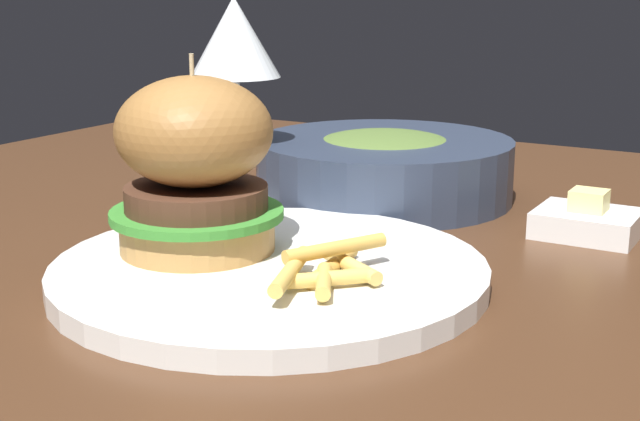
{
  "coord_description": "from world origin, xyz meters",
  "views": [
    {
      "loc": [
        0.29,
        -0.55,
        0.93
      ],
      "look_at": [
        0.01,
        -0.07,
        0.78
      ],
      "focal_mm": 50.0,
      "sensor_mm": 36.0,
      "label": 1
    }
  ],
  "objects_px": {
    "soup_bowl": "(384,166)",
    "wine_glass": "(235,45)",
    "burger_sandwich": "(195,164)",
    "main_plate": "(270,272)",
    "butter_dish": "(587,221)"
  },
  "relations": [
    {
      "from": "wine_glass",
      "to": "burger_sandwich",
      "type": "bearing_deg",
      "value": -63.54
    },
    {
      "from": "wine_glass",
      "to": "butter_dish",
      "type": "relative_size",
      "value": 2.36
    },
    {
      "from": "burger_sandwich",
      "to": "wine_glass",
      "type": "xyz_separation_m",
      "value": [
        -0.08,
        0.16,
        0.06
      ]
    },
    {
      "from": "wine_glass",
      "to": "soup_bowl",
      "type": "bearing_deg",
      "value": 41.29
    },
    {
      "from": "burger_sandwich",
      "to": "soup_bowl",
      "type": "xyz_separation_m",
      "value": [
        0.02,
        0.24,
        -0.04
      ]
    },
    {
      "from": "main_plate",
      "to": "soup_bowl",
      "type": "distance_m",
      "value": 0.25
    },
    {
      "from": "main_plate",
      "to": "wine_glass",
      "type": "relative_size",
      "value": 1.59
    },
    {
      "from": "main_plate",
      "to": "butter_dish",
      "type": "relative_size",
      "value": 3.76
    },
    {
      "from": "butter_dish",
      "to": "burger_sandwich",
      "type": "bearing_deg",
      "value": -134.32
    },
    {
      "from": "main_plate",
      "to": "soup_bowl",
      "type": "height_order",
      "value": "soup_bowl"
    },
    {
      "from": "soup_bowl",
      "to": "wine_glass",
      "type": "bearing_deg",
      "value": -138.71
    },
    {
      "from": "burger_sandwich",
      "to": "soup_bowl",
      "type": "relative_size",
      "value": 0.57
    },
    {
      "from": "soup_bowl",
      "to": "burger_sandwich",
      "type": "bearing_deg",
      "value": -94.47
    },
    {
      "from": "main_plate",
      "to": "wine_glass",
      "type": "bearing_deg",
      "value": 130.73
    },
    {
      "from": "main_plate",
      "to": "burger_sandwich",
      "type": "bearing_deg",
      "value": -179.16
    }
  ]
}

